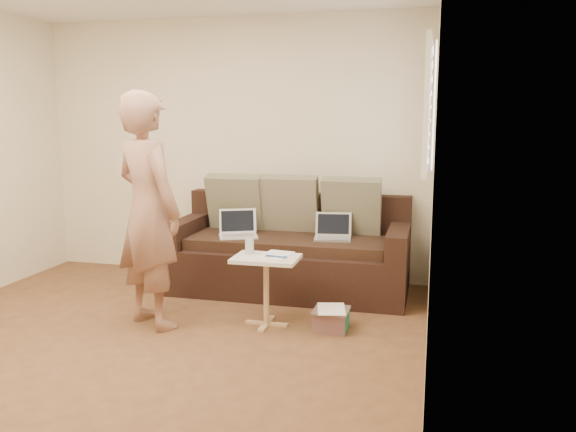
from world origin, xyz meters
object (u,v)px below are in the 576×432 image
object	(u,v)px
sofa	(289,246)
side_table	(266,291)
laptop_white	(238,237)
laptop_silver	(332,240)
person	(148,211)
striped_box	(331,319)
drinking_glass	(249,246)

from	to	relation	value
sofa	side_table	xyz separation A→B (m)	(0.05, -0.95, -0.15)
sofa	side_table	world-z (taller)	sofa
sofa	laptop_white	size ratio (longest dim) A/B	6.32
laptop_silver	person	size ratio (longest dim) A/B	0.18
laptop_silver	striped_box	distance (m)	1.00
laptop_white	person	world-z (taller)	person
side_table	drinking_glass	xyz separation A→B (m)	(-0.15, 0.06, 0.34)
sofa	drinking_glass	size ratio (longest dim) A/B	18.33
laptop_silver	person	distance (m)	1.71
laptop_silver	laptop_white	bearing A→B (deg)	178.44
sofa	striped_box	xyz separation A→B (m)	(0.57, -0.93, -0.34)
drinking_glass	striped_box	size ratio (longest dim) A/B	0.45
side_table	drinking_glass	distance (m)	0.38
person	drinking_glass	size ratio (longest dim) A/B	15.20
laptop_white	side_table	world-z (taller)	laptop_white
sofa	drinking_glass	world-z (taller)	sofa
laptop_white	laptop_silver	bearing A→B (deg)	-17.29
person	drinking_glass	bearing A→B (deg)	-131.40
laptop_white	striped_box	xyz separation A→B (m)	(1.02, -0.79, -0.44)
person	side_table	bearing A→B (deg)	-138.28
laptop_silver	striped_box	bearing A→B (deg)	-88.11
person	side_table	size ratio (longest dim) A/B	3.29
laptop_white	person	distance (m)	1.14
laptop_silver	drinking_glass	distance (m)	0.99
laptop_white	person	bearing A→B (deg)	-134.01
person	laptop_white	bearing A→B (deg)	-81.50
side_table	sofa	bearing A→B (deg)	93.15
striped_box	laptop_silver	bearing A→B (deg)	99.53
sofa	striped_box	bearing A→B (deg)	-58.69
laptop_silver	person	xyz separation A→B (m)	(-1.25, -1.10, 0.39)
striped_box	person	bearing A→B (deg)	-171.30
sofa	laptop_silver	xyz separation A→B (m)	(0.42, -0.05, 0.10)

